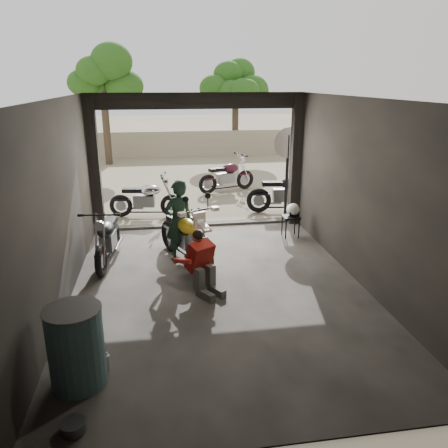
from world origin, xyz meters
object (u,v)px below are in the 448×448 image
object	(u,v)px
left_bike	(107,235)
outside_bike_b	(227,173)
main_bike	(185,232)
mechanic	(204,265)
helmet	(293,210)
oil_drum	(76,348)
sign_post	(288,158)
rider	(179,221)
outside_bike_a	(146,196)
outside_bike_c	(287,190)
stool	(291,219)

from	to	relation	value
left_bike	outside_bike_b	xyz separation A→B (m)	(3.26, 5.39, 0.02)
main_bike	mechanic	size ratio (longest dim) A/B	1.74
left_bike	helmet	distance (m)	4.15
left_bike	helmet	size ratio (longest dim) A/B	5.40
oil_drum	sign_post	bearing A→B (deg)	54.67
rider	oil_drum	world-z (taller)	rider
outside_bike_a	rider	world-z (taller)	rider
outside_bike_a	outside_bike_c	size ratio (longest dim) A/B	0.90
left_bike	helmet	bearing A→B (deg)	18.01
rider	left_bike	bearing A→B (deg)	-28.76
outside_bike_a	helmet	size ratio (longest dim) A/B	5.33
main_bike	outside_bike_c	world-z (taller)	outside_bike_c
outside_bike_c	rider	world-z (taller)	rider
outside_bike_c	rider	distance (m)	4.25
mechanic	sign_post	bearing A→B (deg)	25.24
outside_bike_a	oil_drum	size ratio (longest dim) A/B	1.69
outside_bike_c	helmet	world-z (taller)	outside_bike_c
outside_bike_a	sign_post	size ratio (longest dim) A/B	0.72
left_bike	rider	xyz separation A→B (m)	(1.40, -0.11, 0.24)
outside_bike_a	stool	xyz separation A→B (m)	(3.30, -2.14, -0.14)
rider	mechanic	bearing A→B (deg)	77.48
main_bike	oil_drum	xyz separation A→B (m)	(-1.51, -3.52, -0.12)
left_bike	rider	distance (m)	1.43
outside_bike_a	rider	bearing A→B (deg)	-159.07
outside_bike_c	oil_drum	xyz separation A→B (m)	(-4.48, -6.55, -0.14)
stool	outside_bike_b	bearing A→B (deg)	99.29
outside_bike_a	sign_post	world-z (taller)	sign_post
rider	stool	distance (m)	2.79
outside_bike_c	outside_bike_b	bearing A→B (deg)	31.99
rider	stool	world-z (taller)	rider
outside_bike_c	mechanic	xyz separation A→B (m)	(-2.75, -4.49, -0.11)
outside_bike_b	mechanic	bearing A→B (deg)	146.84
outside_bike_b	sign_post	bearing A→B (deg)	178.87
outside_bike_a	mechanic	size ratio (longest dim) A/B	1.58
outside_bike_b	stool	bearing A→B (deg)	168.32
helmet	stool	bearing A→B (deg)	-118.12
outside_bike_a	helmet	world-z (taller)	outside_bike_a
outside_bike_b	sign_post	world-z (taller)	sign_post
helmet	outside_bike_a	bearing A→B (deg)	171.44
main_bike	outside_bike_c	bearing A→B (deg)	22.22
main_bike	mechanic	distance (m)	1.47
mechanic	helmet	size ratio (longest dim) A/B	3.36
helmet	oil_drum	bearing A→B (deg)	-107.85
main_bike	left_bike	distance (m)	1.53
main_bike	helmet	world-z (taller)	main_bike
main_bike	stool	distance (m)	2.71
outside_bike_a	oil_drum	distance (m)	6.75
main_bike	oil_drum	world-z (taller)	main_bike
outside_bike_a	stool	size ratio (longest dim) A/B	3.32
sign_post	outside_bike_b	bearing A→B (deg)	102.49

